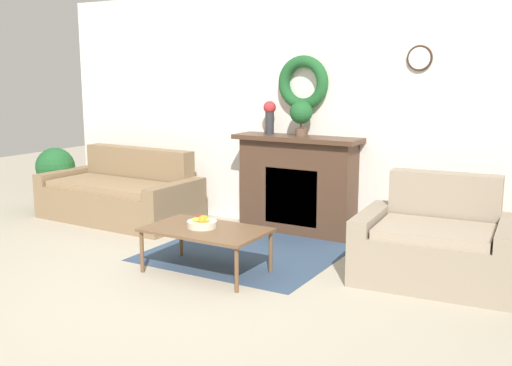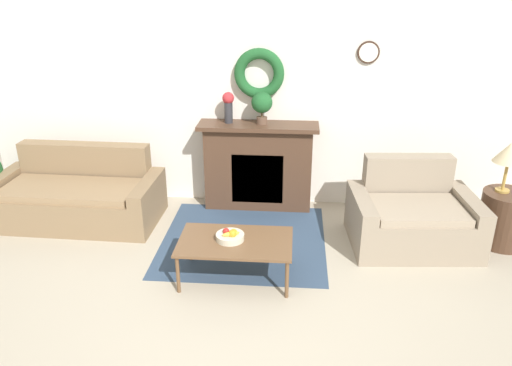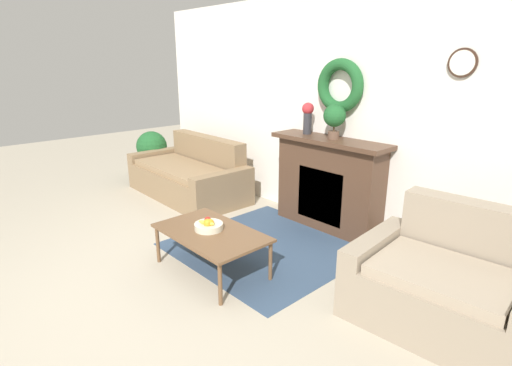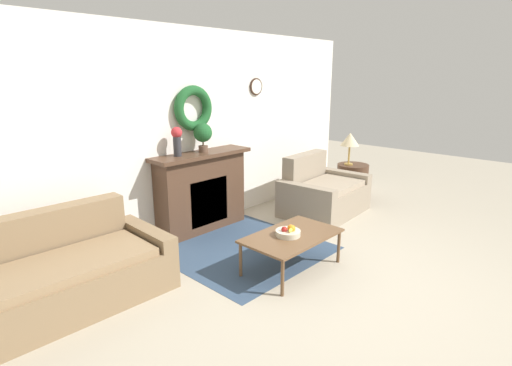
# 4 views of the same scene
# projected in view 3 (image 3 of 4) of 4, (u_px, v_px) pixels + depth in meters

# --- Properties ---
(ground_plane) EXTENTS (16.00, 16.00, 0.00)m
(ground_plane) POSITION_uv_depth(u_px,v_px,m) (143.00, 303.00, 3.33)
(ground_plane) COLOR #ADA38E
(floor_rug) EXTENTS (1.80, 1.76, 0.01)m
(floor_rug) POSITION_uv_depth(u_px,v_px,m) (267.00, 246.00, 4.33)
(floor_rug) COLOR #334760
(floor_rug) RESTS_ON ground_plane
(wall_back) EXTENTS (6.80, 0.19, 2.70)m
(wall_back) POSITION_uv_depth(u_px,v_px,m) (340.00, 112.00, 4.61)
(wall_back) COLOR white
(wall_back) RESTS_ON ground_plane
(fireplace) EXTENTS (1.45, 0.41, 1.09)m
(fireplace) POSITION_uv_depth(u_px,v_px,m) (328.00, 183.00, 4.69)
(fireplace) COLOR #4C3323
(fireplace) RESTS_ON ground_plane
(couch_left) EXTENTS (1.97, 1.00, 0.85)m
(couch_left) POSITION_uv_depth(u_px,v_px,m) (190.00, 176.00, 5.92)
(couch_left) COLOR #846B4C
(couch_left) RESTS_ON ground_plane
(loveseat_right) EXTENTS (1.38, 1.05, 0.90)m
(loveseat_right) POSITION_uv_depth(u_px,v_px,m) (446.00, 285.00, 3.02)
(loveseat_right) COLOR gray
(loveseat_right) RESTS_ON ground_plane
(coffee_table) EXTENTS (1.08, 0.66, 0.41)m
(coffee_table) POSITION_uv_depth(u_px,v_px,m) (211.00, 235.00, 3.74)
(coffee_table) COLOR brown
(coffee_table) RESTS_ON ground_plane
(fruit_bowl) EXTENTS (0.27, 0.27, 0.12)m
(fruit_bowl) POSITION_uv_depth(u_px,v_px,m) (209.00, 225.00, 3.75)
(fruit_bowl) COLOR beige
(fruit_bowl) RESTS_ON coffee_table
(vase_on_mantel_left) EXTENTS (0.14, 0.14, 0.37)m
(vase_on_mantel_left) POSITION_uv_depth(u_px,v_px,m) (308.00, 116.00, 4.72)
(vase_on_mantel_left) COLOR #2D2D33
(vase_on_mantel_left) RESTS_ON fireplace
(potted_plant_on_mantel) EXTENTS (0.25, 0.25, 0.39)m
(potted_plant_on_mantel) POSITION_uv_depth(u_px,v_px,m) (335.00, 117.00, 4.42)
(potted_plant_on_mantel) COLOR brown
(potted_plant_on_mantel) RESTS_ON fireplace
(potted_plant_floor_by_couch) EXTENTS (0.51, 0.51, 0.80)m
(potted_plant_floor_by_couch) POSITION_uv_depth(u_px,v_px,m) (152.00, 149.00, 6.72)
(potted_plant_floor_by_couch) COLOR brown
(potted_plant_floor_by_couch) RESTS_ON ground_plane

